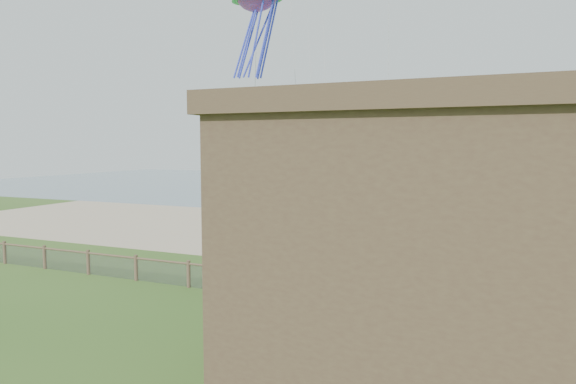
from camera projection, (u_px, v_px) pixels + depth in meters
name	position (u px, v px, depth m)	size (l,w,h in m)	color
ground	(161.00, 344.00, 16.84)	(160.00, 160.00, 0.00)	#35581E
sand_beach	(351.00, 236.00, 36.97)	(72.00, 20.00, 0.02)	tan
ocean	(433.00, 189.00, 77.24)	(160.00, 68.00, 0.02)	slate
chainlink_fence	(247.00, 282.00, 22.28)	(36.20, 0.20, 1.25)	brown
picnic_table	(293.00, 315.00, 18.57)	(1.74, 1.32, 0.73)	brown
octopus_kite	(257.00, 23.00, 28.40)	(2.98, 2.10, 6.14)	red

